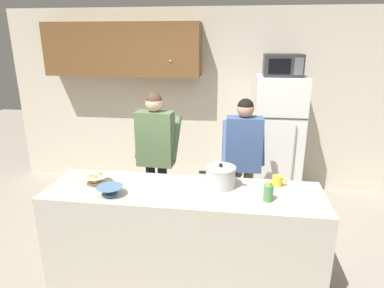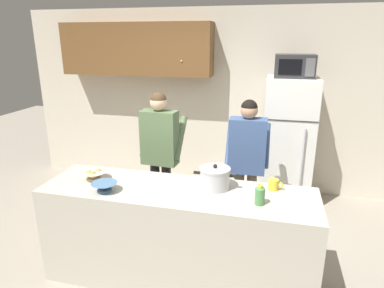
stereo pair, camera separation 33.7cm
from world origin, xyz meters
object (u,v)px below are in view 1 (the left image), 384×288
refrigerator (277,140)px  coffee_mug (278,181)px  empty_bowl (110,190)px  cooking_pot (220,177)px  bottle_near_edge (268,191)px  bread_bowl (95,179)px  microwave (283,65)px  person_by_sink (243,152)px  person_near_pot (156,146)px

refrigerator → coffee_mug: bearing=-95.7°
refrigerator → empty_bowl: refrigerator is taller
coffee_mug → cooking_pot: bearing=-170.2°
bottle_near_edge → refrigerator: bearing=82.1°
refrigerator → bread_bowl: (-1.80, -1.83, 0.11)m
refrigerator → bottle_near_edge: 1.97m
microwave → bottle_near_edge: 2.13m
microwave → person_by_sink: 1.33m
person_by_sink → bread_bowl: 1.63m
bread_bowl → empty_bowl: size_ratio=1.06×
person_near_pot → refrigerator: bearing=32.9°
cooking_pot → bread_bowl: cooking_pot is taller
person_by_sink → bottle_near_edge: size_ratio=9.44×
microwave → bread_bowl: size_ratio=2.01×
person_near_pot → bottle_near_edge: bearing=-40.4°
person_by_sink → coffee_mug: person_by_sink is taller
empty_bowl → person_by_sink: bearing=45.3°
bottle_near_edge → person_near_pot: bearing=139.6°
refrigerator → bread_bowl: 2.57m
refrigerator → person_near_pot: 1.74m
cooking_pot → coffee_mug: cooking_pot is taller
empty_bowl → bottle_near_edge: (1.31, 0.08, 0.04)m
refrigerator → cooking_pot: 1.86m
coffee_mug → bread_bowl: (-1.64, -0.18, 0.00)m
bread_bowl → bottle_near_edge: size_ratio=1.43×
person_by_sink → empty_bowl: person_by_sink is taller
bread_bowl → bottle_near_edge: bottle_near_edge is taller
person_by_sink → bread_bowl: (-1.34, -0.92, -0.00)m
coffee_mug → bottle_near_edge: size_ratio=0.78×
person_by_sink → coffee_mug: size_ratio=12.04×
coffee_mug → bread_bowl: 1.65m
coffee_mug → bottle_near_edge: (-0.11, -0.31, 0.03)m
refrigerator → cooking_pot: refrigerator is taller
microwave → person_near_pot: bearing=-147.7°
cooking_pot → bottle_near_edge: cooking_pot is taller
bottle_near_edge → microwave: bearing=82.0°
refrigerator → bread_bowl: size_ratio=7.21×
microwave → cooking_pot: (-0.67, -1.71, -0.84)m
microwave → person_by_sink: size_ratio=0.30×
bread_bowl → bottle_near_edge: bearing=-4.6°
person_near_pot → cooking_pot: size_ratio=4.25×
bread_bowl → person_by_sink: bearing=34.7°
bread_bowl → empty_bowl: (0.22, -0.21, -0.00)m
person_by_sink → cooking_pot: 0.86m
microwave → coffee_mug: size_ratio=3.66×
microwave → bread_bowl: bearing=-134.9°
person_by_sink → empty_bowl: size_ratio=7.00×
cooking_pot → bread_bowl: 1.13m
person_near_pot → coffee_mug: 1.47m
empty_bowl → bottle_near_edge: size_ratio=1.35×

